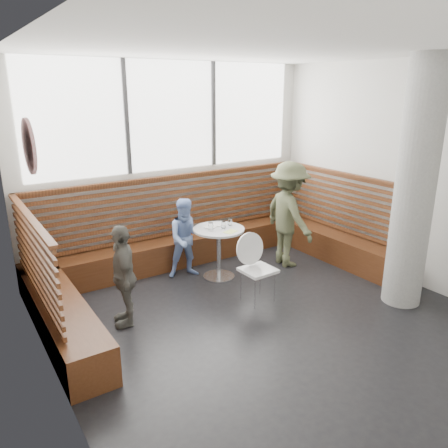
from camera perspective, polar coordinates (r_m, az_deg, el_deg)
room at (r=5.08m, az=6.17°, el=3.67°), size 5.00×5.00×3.20m
booth at (r=6.83m, az=-3.56°, el=-3.13°), size 5.00×2.50×1.44m
concrete_column at (r=6.05m, az=23.69°, el=4.51°), size 0.50×0.50×3.20m
wall_art at (r=4.29m, az=-24.13°, el=9.24°), size 0.03×0.50×0.50m
cafe_table at (r=6.58m, az=-0.69°, el=-2.44°), size 0.77×0.77×0.79m
cafe_chair at (r=5.92m, az=4.07°, el=-5.00°), size 0.45×0.44×0.93m
adult_man at (r=7.08m, az=8.47°, el=1.24°), size 0.76×1.17×1.70m
child_back at (r=6.65m, az=-4.86°, el=-1.85°), size 0.70×0.61×1.23m
child_left at (r=5.43m, az=-12.98°, el=-6.56°), size 0.50×0.80×1.27m
plate_near at (r=6.56m, az=-1.85°, el=-0.37°), size 0.19×0.19×0.01m
plate_far at (r=6.67m, az=-0.84°, el=-0.06°), size 0.21×0.21×0.01m
glass_left at (r=6.40m, az=-1.74°, el=-0.34°), size 0.08×0.08×0.12m
glass_mid at (r=6.51m, az=-0.06°, el=-0.11°), size 0.06×0.06×0.10m
glass_right at (r=6.65m, az=0.77°, el=0.29°), size 0.07×0.07×0.10m
menu_card at (r=6.35m, az=0.87°, el=-1.00°), size 0.24×0.20×0.00m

